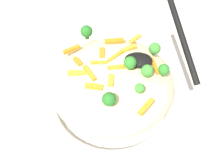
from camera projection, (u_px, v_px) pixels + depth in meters
The scene contains 26 objects.
ground_plane at pixel (112, 104), 0.57m from camera, with size 2.40×2.40×0.00m, color beige.
serving_bowl at pixel (112, 99), 0.55m from camera, with size 0.29×0.29×0.04m.
pasta_mound at pixel (112, 82), 0.50m from camera, with size 0.26×0.26×0.10m, color beige.
carrot_piece_0 at pixel (99, 63), 0.47m from camera, with size 0.03×0.01×0.01m, color orange.
carrot_piece_1 at pixel (146, 107), 0.41m from camera, with size 0.04×0.01×0.01m, color orange.
carrot_piece_2 at pixel (94, 87), 0.44m from camera, with size 0.03×0.01×0.01m, color orange.
carrot_piece_3 at pixel (78, 62), 0.48m from camera, with size 0.02×0.01×0.01m, color orange.
carrot_piece_4 at pixel (118, 67), 0.46m from camera, with size 0.04×0.01×0.01m, color orange.
carrot_piece_5 at pixel (109, 80), 0.44m from camera, with size 0.03×0.01×0.01m, color orange.
carrot_piece_6 at pixel (113, 41), 0.52m from camera, with size 0.04×0.01×0.01m, color orange.
carrot_piece_7 at pixel (116, 56), 0.48m from camera, with size 0.04×0.01×0.01m, color orange.
carrot_piece_8 at pixel (78, 73), 0.46m from camera, with size 0.04×0.01×0.01m, color orange.
carrot_piece_9 at pixel (90, 73), 0.46m from camera, with size 0.04×0.01×0.01m, color orange.
carrot_piece_10 at pixel (102, 53), 0.49m from camera, with size 0.03×0.01×0.01m, color orange.
carrot_piece_11 at pixel (129, 49), 0.50m from camera, with size 0.03×0.01×0.01m, color orange.
carrot_piece_12 at pixel (72, 49), 0.50m from camera, with size 0.04×0.01×0.01m, color orange.
carrot_piece_13 at pixel (155, 65), 0.47m from camera, with size 0.04×0.01×0.01m, color orange.
carrot_piece_14 at pixel (135, 39), 0.52m from camera, with size 0.03×0.01×0.01m, color orange.
broccoli_floret_0 at pixel (164, 70), 0.45m from camera, with size 0.02×0.02×0.03m.
broccoli_floret_1 at pixel (130, 64), 0.45m from camera, with size 0.02×0.02×0.03m.
broccoli_floret_2 at pixel (155, 49), 0.48m from camera, with size 0.02×0.02×0.03m.
broccoli_floret_3 at pixel (107, 99), 0.41m from camera, with size 0.03×0.03×0.03m.
broccoli_floret_4 at pixel (87, 32), 0.51m from camera, with size 0.03×0.03×0.03m.
broccoli_floret_5 at pixel (140, 88), 0.43m from camera, with size 0.02×0.02×0.02m.
broccoli_floret_6 at pixel (147, 71), 0.45m from camera, with size 0.02×0.02×0.03m.
serving_spoon at pixel (156, 52), 0.46m from camera, with size 0.14×0.17×0.09m.
Camera 1 is at (-0.02, 0.30, 0.49)m, focal length 37.68 mm.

